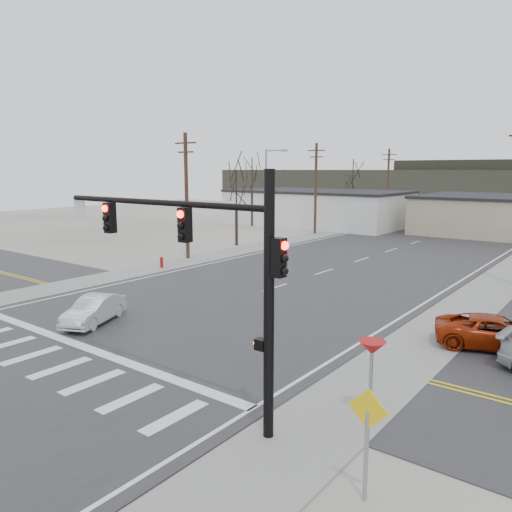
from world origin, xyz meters
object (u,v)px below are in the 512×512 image
(fire_hydrant, at_px, (162,262))
(car_parked_red, at_px, (496,332))
(traffic_signal_mast, at_px, (214,261))
(car_far_a, at_px, (446,227))
(sedan_crossing, at_px, (94,310))
(car_far_b, at_px, (479,213))

(fire_hydrant, distance_m, car_parked_red, 23.53)
(traffic_signal_mast, distance_m, car_far_a, 47.81)
(sedan_crossing, relative_size, car_parked_red, 0.82)
(traffic_signal_mast, bearing_deg, car_far_a, 99.18)
(traffic_signal_mast, bearing_deg, sedan_crossing, 163.08)
(car_far_b, bearing_deg, fire_hydrant, -82.43)
(fire_hydrant, bearing_deg, sedan_crossing, -55.49)
(traffic_signal_mast, relative_size, sedan_crossing, 2.32)
(car_parked_red, bearing_deg, car_far_b, -4.39)
(traffic_signal_mast, distance_m, fire_hydrant, 23.39)
(sedan_crossing, bearing_deg, fire_hydrant, 100.87)
(car_far_b, bearing_deg, car_far_a, -68.74)
(car_far_a, xyz_separation_m, car_far_b, (-1.97, 22.69, -0.05))
(car_far_b, distance_m, car_parked_red, 60.47)
(fire_hydrant, relative_size, car_far_a, 0.18)
(traffic_signal_mast, xyz_separation_m, car_far_a, (-7.60, 47.04, -3.94))
(traffic_signal_mast, relative_size, fire_hydrant, 10.29)
(sedan_crossing, relative_size, car_far_b, 1.04)
(fire_hydrant, xyz_separation_m, car_far_b, (8.52, 55.53, 0.23))
(car_far_b, bearing_deg, sedan_crossing, -74.53)
(car_far_b, bearing_deg, traffic_signal_mast, -65.88)
(traffic_signal_mast, height_order, car_far_a, traffic_signal_mast)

